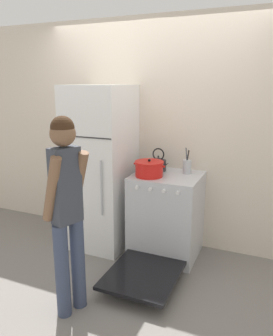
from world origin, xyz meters
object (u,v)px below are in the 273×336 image
Objects in this scene: refrigerator at (101,168)px; utensil_jar at (187,166)px; dutch_oven_pot at (149,169)px; stove_range at (165,217)px; tea_kettle at (158,164)px; person at (67,206)px.

refrigerator reaches higher than utensil_jar.
dutch_oven_pot is 0.42m from utensil_jar.
refrigerator is at bearing 179.62° from stove_range.
refrigerator is at bearing -165.79° from tea_kettle.
person is at bearing -103.60° from dutch_oven_pot.
dutch_oven_pot is 1.12m from person.
person reaches higher than tea_kettle.
stove_range is at bearing -0.58° from person.
tea_kettle is (0.63, 0.16, 0.07)m from refrigerator.
person is (-0.59, -1.34, -0.07)m from utensil_jar.
tea_kettle is at bearing 87.21° from dutch_oven_pot.
tea_kettle reaches higher than dutch_oven_pot.
utensil_jar is (0.33, 0.26, -0.00)m from dutch_oven_pot.
refrigerator is 1.13× the size of person.
stove_range is 0.84× the size of person.
tea_kettle is (0.01, 0.25, -0.00)m from dutch_oven_pot.
refrigerator reaches higher than person.
refrigerator is 0.63m from dutch_oven_pot.
dutch_oven_pot is at bearing -92.79° from tea_kettle.
person is (-0.27, -1.34, -0.07)m from tea_kettle.
refrigerator reaches higher than tea_kettle.
stove_range is 0.58m from tea_kettle.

